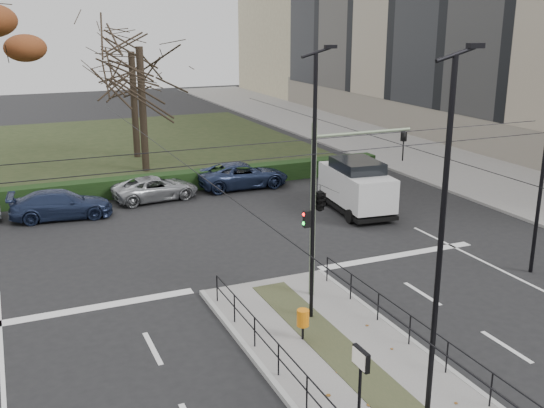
{
  "coord_description": "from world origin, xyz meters",
  "views": [
    {
      "loc": [
        -8.08,
        -14.36,
        9.16
      ],
      "look_at": [
        0.98,
        6.43,
        2.46
      ],
      "focal_mm": 42.0,
      "sensor_mm": 36.0,
      "label": 1
    }
  ],
  "objects_px": {
    "streetlamp_median_near": "(441,247)",
    "parked_car_fifth": "(243,175)",
    "traffic_light": "(322,196)",
    "litter_bin": "(303,318)",
    "bare_tree_center": "(132,60)",
    "parked_car_third": "(61,204)",
    "info_panel": "(360,369)",
    "streetlamp_median_far": "(314,187)",
    "white_van": "(356,185)",
    "bare_tree_near": "(140,56)",
    "parked_car_fourth": "(156,188)"
  },
  "relations": [
    {
      "from": "info_panel",
      "to": "bare_tree_center",
      "type": "distance_m",
      "value": 32.21
    },
    {
      "from": "streetlamp_median_near",
      "to": "streetlamp_median_far",
      "type": "height_order",
      "value": "streetlamp_median_near"
    },
    {
      "from": "parked_car_third",
      "to": "streetlamp_median_far",
      "type": "bearing_deg",
      "value": -150.74
    },
    {
      "from": "info_panel",
      "to": "streetlamp_median_near",
      "type": "distance_m",
      "value": 3.14
    },
    {
      "from": "parked_car_fourth",
      "to": "bare_tree_center",
      "type": "xyz_separation_m",
      "value": [
        1.27,
        10.54,
        5.88
      ]
    },
    {
      "from": "parked_car_fourth",
      "to": "bare_tree_near",
      "type": "xyz_separation_m",
      "value": [
        0.9,
        6.29,
        6.34
      ]
    },
    {
      "from": "info_panel",
      "to": "traffic_light",
      "type": "bearing_deg",
      "value": 68.34
    },
    {
      "from": "streetlamp_median_far",
      "to": "parked_car_third",
      "type": "xyz_separation_m",
      "value": [
        -6.02,
        14.17,
        -3.67
      ]
    },
    {
      "from": "litter_bin",
      "to": "bare_tree_center",
      "type": "bearing_deg",
      "value": 87.93
    },
    {
      "from": "streetlamp_median_near",
      "to": "parked_car_fifth",
      "type": "distance_m",
      "value": 22.62
    },
    {
      "from": "streetlamp_median_near",
      "to": "traffic_light",
      "type": "bearing_deg",
      "value": 81.48
    },
    {
      "from": "litter_bin",
      "to": "white_van",
      "type": "distance_m",
      "value": 13.46
    },
    {
      "from": "bare_tree_center",
      "to": "white_van",
      "type": "bearing_deg",
      "value": -66.6
    },
    {
      "from": "parked_car_fourth",
      "to": "parked_car_fifth",
      "type": "xyz_separation_m",
      "value": [
        5.05,
        0.54,
        0.09
      ]
    },
    {
      "from": "bare_tree_center",
      "to": "parked_car_fourth",
      "type": "bearing_deg",
      "value": -96.88
    },
    {
      "from": "litter_bin",
      "to": "parked_car_fifth",
      "type": "distance_m",
      "value": 17.88
    },
    {
      "from": "streetlamp_median_near",
      "to": "parked_car_fifth",
      "type": "xyz_separation_m",
      "value": [
        3.88,
        21.96,
        -3.77
      ]
    },
    {
      "from": "parked_car_third",
      "to": "litter_bin",
      "type": "bearing_deg",
      "value": -155.27
    },
    {
      "from": "litter_bin",
      "to": "parked_car_third",
      "type": "distance_m",
      "value": 16.18
    },
    {
      "from": "streetlamp_median_far",
      "to": "parked_car_fourth",
      "type": "xyz_separation_m",
      "value": [
        -1.18,
        15.52,
        -3.73
      ]
    },
    {
      "from": "traffic_light",
      "to": "white_van",
      "type": "height_order",
      "value": "traffic_light"
    },
    {
      "from": "traffic_light",
      "to": "streetlamp_median_far",
      "type": "xyz_separation_m",
      "value": [
        -1.11,
        -1.52,
        0.8
      ]
    },
    {
      "from": "traffic_light",
      "to": "parked_car_third",
      "type": "relative_size",
      "value": 1.25
    },
    {
      "from": "info_panel",
      "to": "white_van",
      "type": "distance_m",
      "value": 17.76
    },
    {
      "from": "parked_car_third",
      "to": "bare_tree_center",
      "type": "distance_m",
      "value": 14.58
    },
    {
      "from": "streetlamp_median_far",
      "to": "parked_car_fifth",
      "type": "height_order",
      "value": "streetlamp_median_far"
    },
    {
      "from": "streetlamp_median_far",
      "to": "parked_car_third",
      "type": "bearing_deg",
      "value": 113.01
    },
    {
      "from": "info_panel",
      "to": "streetlamp_median_far",
      "type": "height_order",
      "value": "streetlamp_median_far"
    },
    {
      "from": "traffic_light",
      "to": "streetlamp_median_far",
      "type": "height_order",
      "value": "streetlamp_median_far"
    },
    {
      "from": "info_panel",
      "to": "parked_car_fifth",
      "type": "height_order",
      "value": "info_panel"
    },
    {
      "from": "parked_car_third",
      "to": "parked_car_fourth",
      "type": "relative_size",
      "value": 1.06
    },
    {
      "from": "parked_car_third",
      "to": "bare_tree_center",
      "type": "height_order",
      "value": "bare_tree_center"
    },
    {
      "from": "white_van",
      "to": "litter_bin",
      "type": "bearing_deg",
      "value": -127.26
    },
    {
      "from": "litter_bin",
      "to": "parked_car_third",
      "type": "height_order",
      "value": "parked_car_third"
    },
    {
      "from": "litter_bin",
      "to": "streetlamp_median_far",
      "type": "distance_m",
      "value": 3.84
    },
    {
      "from": "white_van",
      "to": "parked_car_fifth",
      "type": "height_order",
      "value": "white_van"
    },
    {
      "from": "traffic_light",
      "to": "streetlamp_median_near",
      "type": "relative_size",
      "value": 0.68
    },
    {
      "from": "info_panel",
      "to": "bare_tree_center",
      "type": "relative_size",
      "value": 0.24
    },
    {
      "from": "parked_car_fourth",
      "to": "white_van",
      "type": "bearing_deg",
      "value": -131.17
    },
    {
      "from": "parked_car_fifth",
      "to": "streetlamp_median_far",
      "type": "bearing_deg",
      "value": 167.59
    },
    {
      "from": "parked_car_third",
      "to": "bare_tree_near",
      "type": "bearing_deg",
      "value": -30.65
    },
    {
      "from": "streetlamp_median_near",
      "to": "parked_car_fifth",
      "type": "relative_size",
      "value": 1.68
    },
    {
      "from": "streetlamp_median_near",
      "to": "bare_tree_center",
      "type": "bearing_deg",
      "value": 89.82
    },
    {
      "from": "streetlamp_median_near",
      "to": "white_van",
      "type": "bearing_deg",
      "value": 64.8
    },
    {
      "from": "traffic_light",
      "to": "litter_bin",
      "type": "height_order",
      "value": "traffic_light"
    },
    {
      "from": "litter_bin",
      "to": "bare_tree_near",
      "type": "bearing_deg",
      "value": 88.47
    },
    {
      "from": "parked_car_fifth",
      "to": "parked_car_fourth",
      "type": "bearing_deg",
      "value": 97.26
    },
    {
      "from": "bare_tree_center",
      "to": "bare_tree_near",
      "type": "relative_size",
      "value": 0.93
    },
    {
      "from": "bare_tree_center",
      "to": "info_panel",
      "type": "bearing_deg",
      "value": -93.38
    },
    {
      "from": "info_panel",
      "to": "parked_car_third",
      "type": "bearing_deg",
      "value": 101.99
    }
  ]
}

